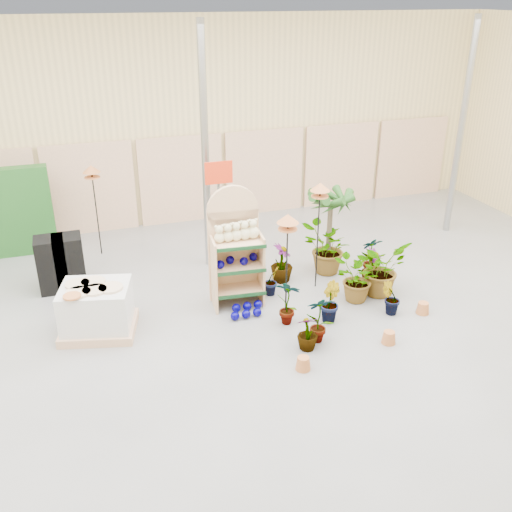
{
  "coord_description": "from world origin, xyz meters",
  "views": [
    {
      "loc": [
        -2.37,
        -6.42,
        4.88
      ],
      "look_at": [
        0.3,
        1.5,
        1.0
      ],
      "focal_mm": 40.0,
      "sensor_mm": 36.0,
      "label": 1
    }
  ],
  "objects_px": {
    "display_shelf": "(235,251)",
    "bird_table_front": "(288,222)",
    "pallet_stack": "(97,309)",
    "potted_plant_2": "(357,280)"
  },
  "relations": [
    {
      "from": "bird_table_front",
      "to": "potted_plant_2",
      "type": "xyz_separation_m",
      "value": [
        1.38,
        0.22,
        -1.31
      ]
    },
    {
      "from": "display_shelf",
      "to": "bird_table_front",
      "type": "distance_m",
      "value": 1.34
    },
    {
      "from": "display_shelf",
      "to": "pallet_stack",
      "type": "xyz_separation_m",
      "value": [
        -2.33,
        -0.3,
        -0.54
      ]
    },
    {
      "from": "pallet_stack",
      "to": "bird_table_front",
      "type": "relative_size",
      "value": 0.71
    },
    {
      "from": "bird_table_front",
      "to": "display_shelf",
      "type": "bearing_deg",
      "value": 121.7
    },
    {
      "from": "potted_plant_2",
      "to": "pallet_stack",
      "type": "bearing_deg",
      "value": 174.55
    },
    {
      "from": "pallet_stack",
      "to": "potted_plant_2",
      "type": "xyz_separation_m",
      "value": [
        4.29,
        -0.41,
        0.01
      ]
    },
    {
      "from": "potted_plant_2",
      "to": "display_shelf",
      "type": "bearing_deg",
      "value": 160.12
    },
    {
      "from": "display_shelf",
      "to": "potted_plant_2",
      "type": "distance_m",
      "value": 2.14
    },
    {
      "from": "bird_table_front",
      "to": "potted_plant_2",
      "type": "bearing_deg",
      "value": 8.94
    }
  ]
}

